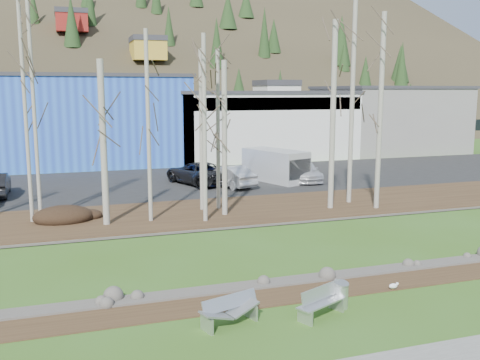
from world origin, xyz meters
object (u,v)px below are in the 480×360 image
object	(u,v)px
bench_damaged	(230,311)
car_2	(204,174)
seagull	(394,286)
bench_intact	(321,302)
car_4	(198,173)
van_white	(277,166)
car_5	(303,171)
litter_bin	(341,296)
car_3	(229,176)

from	to	relation	value
bench_damaged	car_2	bearing A→B (deg)	59.78
seagull	bench_damaged	bearing A→B (deg)	-154.17
car_2	bench_intact	bearing A→B (deg)	-111.62
car_4	car_2	bearing A→B (deg)	113.39
bench_intact	bench_damaged	distance (m)	2.86
bench_intact	car_2	xyz separation A→B (m)	(2.20, 23.04, 0.44)
bench_damaged	van_white	bearing A→B (deg)	46.89
bench_intact	car_4	world-z (taller)	car_4
car_2	car_4	size ratio (longest dim) A/B	0.77
bench_damaged	car_5	bearing A→B (deg)	42.50
litter_bin	car_3	world-z (taller)	car_3
litter_bin	seagull	world-z (taller)	litter_bin
car_3	van_white	distance (m)	4.27
litter_bin	seagull	distance (m)	2.63
bench_intact	bench_damaged	bearing A→B (deg)	149.56
bench_damaged	car_2	world-z (taller)	car_2
bench_intact	seagull	world-z (taller)	bench_intact
bench_damaged	car_2	size ratio (longest dim) A/B	0.45
seagull	car_4	world-z (taller)	car_4
car_2	car_3	distance (m)	2.15
car_4	van_white	size ratio (longest dim) A/B	1.00
seagull	car_2	world-z (taller)	car_2
bench_damaged	car_3	distance (m)	22.13
car_3	car_4	world-z (taller)	car_4
car_2	car_5	world-z (taller)	car_2
bench_damaged	car_3	xyz separation A→B (m)	(6.51, 21.15, 0.46)
car_5	car_3	bearing A→B (deg)	-162.53
car_3	car_5	xyz separation A→B (m)	(6.07, 0.81, -0.02)
van_white	bench_damaged	bearing A→B (deg)	-135.13
car_3	van_white	world-z (taller)	van_white
seagull	car_2	xyz separation A→B (m)	(-1.17, 21.88, 0.74)
litter_bin	car_2	world-z (taller)	car_2
bench_damaged	car_3	bearing A→B (deg)	55.19
litter_bin	seagull	size ratio (longest dim) A/B	2.11
car_2	bench_damaged	bearing A→B (deg)	-118.68
car_5	bench_damaged	bearing A→B (deg)	-109.94
bench_damaged	seagull	xyz separation A→B (m)	(6.21, 0.84, -0.27)
car_2	car_5	distance (m)	7.57
bench_intact	car_4	distance (m)	23.49
car_3	car_5	world-z (taller)	car_3
car_2	car_4	xyz separation A→B (m)	(-0.35, 0.37, 0.04)
car_2	car_3	world-z (taller)	car_2
car_2	car_4	bearing A→B (deg)	117.89
seagull	car_4	size ratio (longest dim) A/B	0.07
seagull	van_white	world-z (taller)	van_white
litter_bin	car_2	bearing A→B (deg)	86.65
bench_intact	car_2	distance (m)	23.15
bench_intact	car_3	bearing A→B (deg)	56.28
bench_intact	car_3	distance (m)	21.78
seagull	car_3	bearing A→B (deg)	107.28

